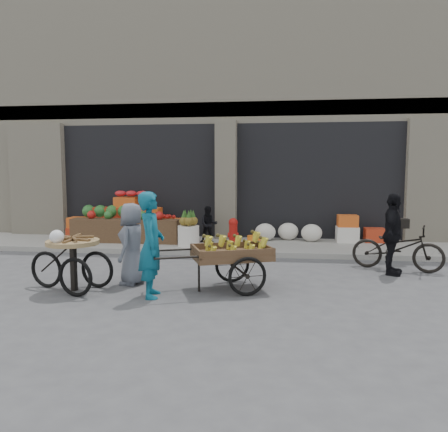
# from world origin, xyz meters

# --- Properties ---
(ground) EXTENTS (80.00, 80.00, 0.00)m
(ground) POSITION_xyz_m (0.00, 0.00, 0.00)
(ground) COLOR #424244
(ground) RESTS_ON ground
(sidewalk) EXTENTS (18.00, 2.20, 0.12)m
(sidewalk) POSITION_xyz_m (0.00, 4.10, 0.06)
(sidewalk) COLOR gray
(sidewalk) RESTS_ON ground
(building) EXTENTS (14.00, 6.45, 7.00)m
(building) POSITION_xyz_m (0.00, 8.03, 3.37)
(building) COLOR beige
(building) RESTS_ON ground
(fruit_display) EXTENTS (3.10, 1.12, 1.24)m
(fruit_display) POSITION_xyz_m (-2.48, 4.38, 0.67)
(fruit_display) COLOR #B53219
(fruit_display) RESTS_ON sidewalk
(pineapple_bin) EXTENTS (0.52, 0.52, 0.50)m
(pineapple_bin) POSITION_xyz_m (-0.75, 3.60, 0.37)
(pineapple_bin) COLOR silver
(pineapple_bin) RESTS_ON sidewalk
(fire_hydrant) EXTENTS (0.22, 0.22, 0.71)m
(fire_hydrant) POSITION_xyz_m (0.35, 3.55, 0.50)
(fire_hydrant) COLOR #A5140F
(fire_hydrant) RESTS_ON sidewalk
(orange_bucket) EXTENTS (0.32, 0.32, 0.30)m
(orange_bucket) POSITION_xyz_m (0.85, 3.50, 0.27)
(orange_bucket) COLOR orange
(orange_bucket) RESTS_ON sidewalk
(right_bay_goods) EXTENTS (3.35, 0.60, 0.70)m
(right_bay_goods) POSITION_xyz_m (2.61, 4.70, 0.41)
(right_bay_goods) COLOR silver
(right_bay_goods) RESTS_ON sidewalk
(seated_person) EXTENTS (0.51, 0.43, 0.93)m
(seated_person) POSITION_xyz_m (-0.35, 4.20, 0.58)
(seated_person) COLOR black
(seated_person) RESTS_ON sidewalk
(banana_cart) EXTENTS (2.26, 1.53, 0.88)m
(banana_cart) POSITION_xyz_m (0.63, 0.29, 0.64)
(banana_cart) COLOR brown
(banana_cart) RESTS_ON ground
(vendor_woman) EXTENTS (0.50, 0.66, 1.64)m
(vendor_woman) POSITION_xyz_m (-0.51, -0.27, 0.82)
(vendor_woman) COLOR #0E5770
(vendor_woman) RESTS_ON ground
(tricycle_cart) EXTENTS (1.46, 0.99, 0.95)m
(tricycle_cart) POSITION_xyz_m (-1.88, -0.10, 0.57)
(tricycle_cart) COLOR #9E7F51
(tricycle_cart) RESTS_ON ground
(vendor_grey) EXTENTS (0.49, 0.72, 1.41)m
(vendor_grey) POSITION_xyz_m (-1.07, 0.44, 0.70)
(vendor_grey) COLOR slate
(vendor_grey) RESTS_ON ground
(bicycle) EXTENTS (1.82, 1.13, 0.90)m
(bicycle) POSITION_xyz_m (3.75, 2.11, 0.45)
(bicycle) COLOR black
(bicycle) RESTS_ON ground
(cyclist) EXTENTS (0.65, 0.98, 1.54)m
(cyclist) POSITION_xyz_m (3.55, 1.71, 0.77)
(cyclist) COLOR black
(cyclist) RESTS_ON ground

